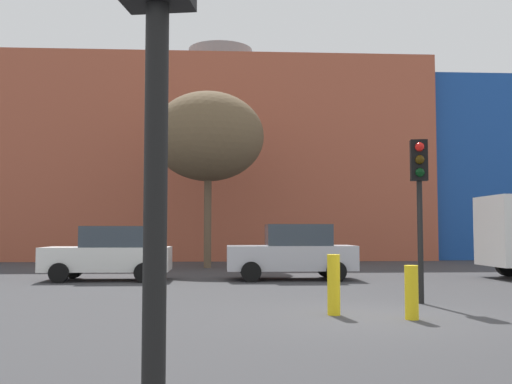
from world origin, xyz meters
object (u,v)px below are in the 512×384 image
Objects in this scene: bollard_yellow_0 at (334,285)px; parked_car_1 at (109,253)px; traffic_light_near_left at (156,14)px; traffic_light_island at (419,182)px; bollard_yellow_1 at (412,292)px; bare_tree_0 at (208,137)px; parked_car_2 at (292,252)px.

parked_car_1 is at bearing 125.07° from bollard_yellow_0.
traffic_light_near_left is 1.02× the size of traffic_light_island.
bollard_yellow_0 is 1.18× the size of bollard_yellow_1.
traffic_light_island is 3.16× the size of bollard_yellow_0.
parked_car_1 is 0.52× the size of bare_tree_0.
parked_car_1 is 4.14× the size of bollard_yellow_1.
bollard_yellow_0 is (2.43, 8.11, -2.11)m from traffic_light_near_left.
bare_tree_0 is at bearing -148.49° from traffic_light_island.
parked_car_1 is 16.63m from traffic_light_near_left.
bare_tree_0 reaches higher than traffic_light_island.
parked_car_2 is at bearing 97.16° from bollard_yellow_1.
bollard_yellow_0 is at bearing -79.23° from bare_tree_0.
bollard_yellow_1 is (3.70, 7.48, -2.20)m from traffic_light_near_left.
bollard_yellow_1 is (-0.94, -2.24, -2.15)m from traffic_light_island.
traffic_light_island is at bearing 140.59° from parked_car_1.
traffic_light_near_left is 3.79× the size of bollard_yellow_1.
traffic_light_island reaches higher than parked_car_1.
parked_car_1 reaches higher than bollard_yellow_1.
traffic_light_near_left is 8.63m from bollard_yellow_1.
bollard_yellow_0 is at bearing 153.55° from bollard_yellow_1.
parked_car_2 is at bearing -179.34° from traffic_light_near_left.
bollard_yellow_0 is at bearing 173.15° from traffic_light_near_left.
bare_tree_0 is at bearing -115.39° from parked_car_1.
traffic_light_island reaches higher than bollard_yellow_1.
parked_car_1 is 5.87m from parked_car_2.
parked_car_2 is 16.52m from traffic_light_near_left.
bollard_yellow_0 is at bearing 125.07° from parked_car_1.
parked_car_1 is 11.17m from bollard_yellow_1.
bare_tree_0 is at bearing 104.98° from bollard_yellow_1.
parked_car_1 is 10.38m from traffic_light_island.
bare_tree_0 is (-4.94, 12.72, 2.99)m from traffic_light_island.
bare_tree_0 is 7.89× the size of bollard_yellow_1.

